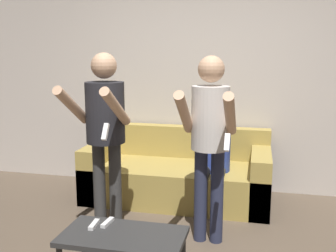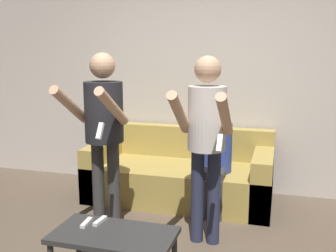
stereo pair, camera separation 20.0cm
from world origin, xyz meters
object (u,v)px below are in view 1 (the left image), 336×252
object	(u,v)px
couch	(178,175)
person_seated	(214,150)
remote_far	(107,222)
person_standing_left	(105,123)
coffee_table	(123,240)
remote_near	(94,224)
person_standing_right	(210,130)

from	to	relation	value
couch	person_seated	world-z (taller)	person_seated
remote_far	couch	bearing A→B (deg)	83.61
person_standing_left	couch	bearing A→B (deg)	64.21
person_seated	coffee_table	size ratio (longest dim) A/B	1.36
person_seated	remote_near	bearing A→B (deg)	-114.62
remote_far	coffee_table	bearing A→B (deg)	-37.33
remote_near	remote_far	bearing A→B (deg)	33.52
couch	person_standing_right	xyz separation A→B (m)	(0.46, -0.95, 0.72)
person_standing_left	coffee_table	world-z (taller)	person_standing_left
couch	remote_near	bearing A→B (deg)	-98.88
person_standing_right	remote_far	xyz separation A→B (m)	(-0.64, -0.68, -0.57)
remote_near	remote_far	distance (m)	0.10
coffee_table	remote_far	distance (m)	0.21
person_seated	remote_near	distance (m)	1.64
couch	remote_near	size ratio (longest dim) A/B	13.01
coffee_table	person_seated	bearing A→B (deg)	74.23
person_standing_left	remote_near	size ratio (longest dim) A/B	10.54
person_seated	coffee_table	world-z (taller)	person_seated
remote_far	remote_near	bearing A→B (deg)	-146.48
remote_near	remote_far	size ratio (longest dim) A/B	1.00
person_seated	remote_far	distance (m)	1.56
couch	coffee_table	distance (m)	1.75
person_seated	couch	bearing A→B (deg)	154.62
person_standing_left	person_standing_right	distance (m)	0.92
couch	remote_far	size ratio (longest dim) A/B	12.98
couch	person_standing_left	xyz separation A→B (m)	(-0.46, -0.95, 0.74)
coffee_table	couch	bearing A→B (deg)	89.30
remote_near	person_seated	bearing A→B (deg)	65.38
person_standing_left	remote_near	distance (m)	0.96
remote_near	person_standing_left	bearing A→B (deg)	104.97
person_standing_left	person_seated	world-z (taller)	person_standing_left
remote_near	coffee_table	bearing A→B (deg)	-16.07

